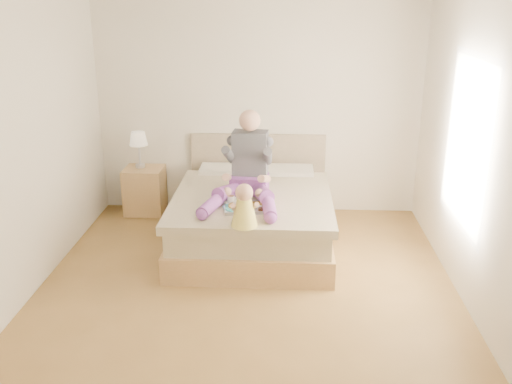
{
  "coord_description": "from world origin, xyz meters",
  "views": [
    {
      "loc": [
        0.35,
        -4.88,
        2.69
      ],
      "look_at": [
        0.05,
        0.64,
        0.74
      ],
      "focal_mm": 40.0,
      "sensor_mm": 36.0,
      "label": 1
    }
  ],
  "objects_px": {
    "tray": "(246,206)",
    "baby": "(244,209)",
    "bed": "(253,214)",
    "nightstand": "(145,190)",
    "adult": "(248,172)"
  },
  "relations": [
    {
      "from": "adult",
      "to": "baby",
      "type": "distance_m",
      "value": 0.82
    },
    {
      "from": "adult",
      "to": "tray",
      "type": "bearing_deg",
      "value": -84.62
    },
    {
      "from": "adult",
      "to": "tray",
      "type": "xyz_separation_m",
      "value": [
        0.0,
        -0.38,
        -0.24
      ]
    },
    {
      "from": "nightstand",
      "to": "tray",
      "type": "distance_m",
      "value": 1.99
    },
    {
      "from": "bed",
      "to": "nightstand",
      "type": "relative_size",
      "value": 3.7
    },
    {
      "from": "nightstand",
      "to": "adult",
      "type": "height_order",
      "value": "adult"
    },
    {
      "from": "baby",
      "to": "bed",
      "type": "bearing_deg",
      "value": 75.89
    },
    {
      "from": "tray",
      "to": "baby",
      "type": "distance_m",
      "value": 0.46
    },
    {
      "from": "adult",
      "to": "baby",
      "type": "xyz_separation_m",
      "value": [
        0.02,
        -0.81,
        -0.1
      ]
    },
    {
      "from": "baby",
      "to": "tray",
      "type": "bearing_deg",
      "value": 79.86
    },
    {
      "from": "bed",
      "to": "nightstand",
      "type": "height_order",
      "value": "bed"
    },
    {
      "from": "bed",
      "to": "baby",
      "type": "distance_m",
      "value": 1.12
    },
    {
      "from": "tray",
      "to": "baby",
      "type": "relative_size",
      "value": 1.16
    },
    {
      "from": "nightstand",
      "to": "bed",
      "type": "bearing_deg",
      "value": -28.67
    },
    {
      "from": "nightstand",
      "to": "baby",
      "type": "relative_size",
      "value": 1.42
    }
  ]
}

